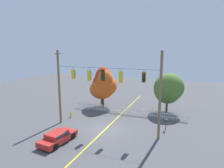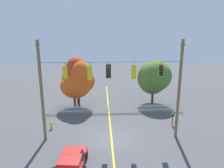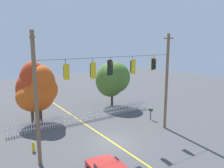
# 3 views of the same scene
# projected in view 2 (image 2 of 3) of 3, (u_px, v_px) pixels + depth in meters

# --- Properties ---
(ground) EXTENTS (80.00, 80.00, 0.00)m
(ground) POSITION_uv_depth(u_px,v_px,m) (111.00, 138.00, 20.99)
(ground) COLOR #4C4C4F
(lane_centerline_stripe) EXTENTS (0.16, 36.00, 0.01)m
(lane_centerline_stripe) POSITION_uv_depth(u_px,v_px,m) (111.00, 138.00, 20.99)
(lane_centerline_stripe) COLOR gold
(lane_centerline_stripe) RESTS_ON ground
(signal_support_span) EXTENTS (12.56, 1.10, 9.18)m
(signal_support_span) POSITION_uv_depth(u_px,v_px,m) (111.00, 91.00, 19.78)
(signal_support_span) COLOR brown
(signal_support_span) RESTS_ON ground
(traffic_signal_westbound_side) EXTENTS (0.43, 0.38, 1.44)m
(traffic_signal_westbound_side) POSITION_uv_depth(u_px,v_px,m) (65.00, 72.00, 19.14)
(traffic_signal_westbound_side) COLOR black
(traffic_signal_northbound_primary) EXTENTS (0.43, 0.38, 1.56)m
(traffic_signal_northbound_primary) POSITION_uv_depth(u_px,v_px,m) (90.00, 73.00, 19.26)
(traffic_signal_northbound_primary) COLOR black
(traffic_signal_southbound_primary) EXTENTS (0.43, 0.38, 1.45)m
(traffic_signal_southbound_primary) POSITION_uv_depth(u_px,v_px,m) (109.00, 72.00, 19.33)
(traffic_signal_southbound_primary) COLOR black
(traffic_signal_eastbound_side) EXTENTS (0.43, 0.38, 1.50)m
(traffic_signal_eastbound_side) POSITION_uv_depth(u_px,v_px,m) (134.00, 72.00, 19.43)
(traffic_signal_eastbound_side) COLOR black
(traffic_signal_northbound_secondary) EXTENTS (0.43, 0.38, 1.38)m
(traffic_signal_northbound_secondary) POSITION_uv_depth(u_px,v_px,m) (161.00, 71.00, 19.55)
(traffic_signal_northbound_secondary) COLOR black
(white_picket_fence) EXTENTS (16.46, 0.06, 1.13)m
(white_picket_fence) POSITION_uv_depth(u_px,v_px,m) (115.00, 109.00, 26.73)
(white_picket_fence) COLOR white
(white_picket_fence) RESTS_ON ground
(autumn_maple_near_fence) EXTENTS (3.70, 3.05, 6.47)m
(autumn_maple_near_fence) POSITION_uv_depth(u_px,v_px,m) (76.00, 77.00, 28.24)
(autumn_maple_near_fence) COLOR brown
(autumn_maple_near_fence) RESTS_ON ground
(autumn_maple_mid) EXTENTS (4.33, 3.86, 6.07)m
(autumn_maple_mid) POSITION_uv_depth(u_px,v_px,m) (79.00, 82.00, 27.86)
(autumn_maple_mid) COLOR #473828
(autumn_maple_mid) RESTS_ON ground
(autumn_oak_far_east) EXTENTS (4.39, 4.16, 5.87)m
(autumn_oak_far_east) POSITION_uv_depth(u_px,v_px,m) (154.00, 77.00, 29.32)
(autumn_oak_far_east) COLOR #473828
(autumn_oak_far_east) RESTS_ON ground
(parked_car) EXTENTS (2.25, 4.33, 1.15)m
(parked_car) POSITION_uv_depth(u_px,v_px,m) (71.00, 162.00, 16.25)
(parked_car) COLOR red
(parked_car) RESTS_ON ground
(fire_hydrant) EXTENTS (0.38, 0.22, 0.79)m
(fire_hydrant) POSITION_uv_depth(u_px,v_px,m) (51.00, 126.00, 22.67)
(fire_hydrant) COLOR gold
(fire_hydrant) RESTS_ON ground
(roadside_mailbox) EXTENTS (0.25, 0.44, 1.31)m
(roadside_mailbox) POSITION_uv_depth(u_px,v_px,m) (173.00, 115.00, 23.51)
(roadside_mailbox) COLOR brown
(roadside_mailbox) RESTS_ON ground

